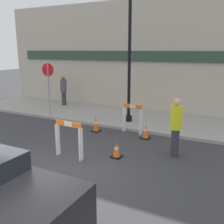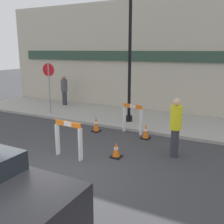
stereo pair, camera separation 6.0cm
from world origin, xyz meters
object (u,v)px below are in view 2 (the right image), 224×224
streetlamp_post (130,38)px  person_pedestrian (64,90)px  stop_sign (49,80)px  person_worker (176,126)px

streetlamp_post → person_pedestrian: 5.43m
stop_sign → person_worker: 6.94m
person_worker → streetlamp_post: bearing=-44.8°
stop_sign → person_worker: (6.55, -2.16, -0.75)m
stop_sign → person_pedestrian: size_ratio=1.48×
stop_sign → person_pedestrian: (-0.64, 1.94, -0.73)m
person_worker → stop_sign: bearing=-18.2°
person_worker → person_pedestrian: size_ratio=1.10×
streetlamp_post → stop_sign: (-3.90, -0.48, -1.86)m
person_pedestrian → person_worker: bearing=177.2°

